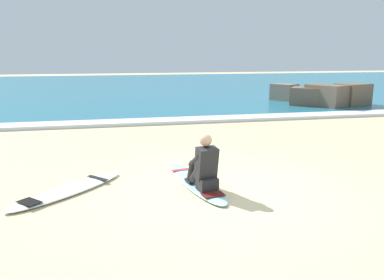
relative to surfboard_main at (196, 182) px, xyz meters
name	(u,v)px	position (x,y,z in m)	size (l,w,h in m)	color
ground_plane	(225,193)	(0.38, -0.59, -0.04)	(80.00, 80.00, 0.00)	beige
sea	(137,87)	(0.38, 20.03, 0.01)	(80.00, 28.00, 0.10)	teal
breaking_foam	(166,121)	(0.38, 6.33, 0.02)	(80.00, 0.90, 0.11)	white
surfboard_main	(196,182)	(0.00, 0.00, 0.00)	(0.88, 2.49, 0.08)	#9ED1E5
surfer_seated	(204,167)	(0.05, -0.41, 0.40)	(0.48, 0.76, 0.95)	#232326
surfboard_spare_near	(69,190)	(-2.22, 0.04, 0.00)	(2.04, 1.99, 0.08)	white
rock_outcrop_distant	(321,96)	(7.67, 8.82, 0.44)	(3.59, 4.00, 1.03)	brown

